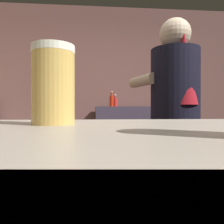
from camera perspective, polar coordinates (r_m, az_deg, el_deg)
name	(u,v)px	position (r m, az deg, el deg)	size (l,w,h in m)	color
wall_back	(116,93)	(3.63, 0.89, 4.66)	(5.20, 0.10, 2.70)	brown
prep_counter	(172,180)	(2.24, 14.77, -16.11)	(2.10, 0.60, 0.90)	brown
back_shelf	(127,145)	(3.40, 3.76, -8.27)	(0.92, 0.36, 1.14)	#3C3544
bartender	(175,121)	(1.67, 15.62, -2.28)	(0.49, 0.55, 1.74)	#343638
mixing_bowl	(119,128)	(2.07, 1.74, -3.98)	(0.20, 0.20, 0.05)	#CA4F34
chefs_knife	(189,131)	(2.15, 18.71, -4.45)	(0.24, 0.03, 0.01)	silver
pint_glass_far	(53,85)	(0.42, -14.47, 6.52)	(0.08, 0.08, 0.14)	#D9B059
bottle_vinegar	(112,101)	(3.30, -0.12, 2.87)	(0.06, 0.06, 0.22)	#B7260F
bottle_soy	(115,102)	(3.43, 0.76, 2.52)	(0.07, 0.07, 0.18)	red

